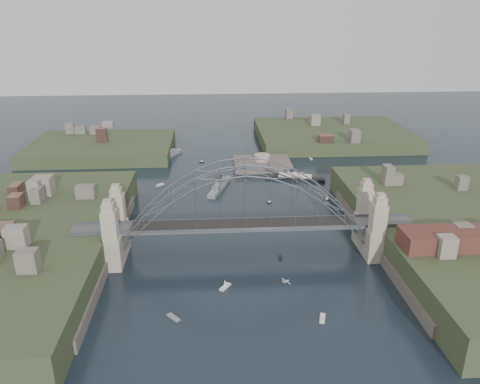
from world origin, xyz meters
The scene contains 27 objects.
ground centered at (0.00, 0.00, 0.00)m, with size 500.00×500.00×0.00m, color black.
bridge centered at (0.00, 0.00, 12.32)m, with size 84.00×13.80×24.60m.
shore_west centered at (-57.32, 0.00, 1.97)m, with size 50.50×90.00×12.00m.
shore_east centered at (57.32, 0.00, 1.97)m, with size 50.50×90.00×12.00m.
headland_nw centered at (-55.00, 95.00, 0.50)m, with size 60.00×45.00×9.00m, color #333E23.
headland_ne centered at (50.00, 110.00, 0.75)m, with size 70.00×55.00×9.50m, color #333E23.
fort_island centered at (12.00, 70.00, -0.34)m, with size 22.00×16.00×9.40m.
wharf_shed centered at (44.00, -14.00, 10.00)m, with size 20.00×8.00×4.00m, color #592D26.
finger_pier centered at (39.00, -28.00, 0.70)m, with size 4.00×22.00×1.40m, color #4A4A4D.
naval_cruiser_near centered at (-5.17, 47.68, 0.94)m, with size 8.77×20.04×6.06m.
naval_cruiser_far centered at (-25.56, 87.28, 0.93)m, with size 10.03×16.94×5.97m.
ocean_liner centered at (22.51, 54.89, 0.83)m, with size 21.69×9.25×5.35m.
aeroplane centered at (6.97, -21.06, 4.94)m, with size 1.66×2.53×0.40m.
small_boat_a centered at (-12.84, 18.55, 0.88)m, with size 1.40×2.46×2.38m.
small_boat_b centered at (10.33, 33.32, 0.30)m, with size 1.73×1.05×1.43m.
small_boat_c centered at (-5.42, -14.88, 0.70)m, with size 2.79×3.38×2.38m.
small_boat_d centered at (29.47, 34.98, 0.95)m, with size 1.85×1.85×2.38m.
small_boat_e centered at (-26.05, 51.75, 0.28)m, with size 3.46×3.61×1.43m.
small_boat_f centered at (4.39, 53.82, 0.15)m, with size 0.65×1.55×0.45m.
small_boat_g centered at (13.54, -27.52, 0.15)m, with size 1.85×3.25×0.45m.
small_boat_h centered at (-11.77, 78.39, 0.29)m, with size 1.93×1.36×1.43m.
small_boat_i centered at (34.02, 13.12, 0.92)m, with size 1.01×2.11×2.38m.
small_boat_j centered at (-16.14, -25.36, 0.15)m, with size 2.94×3.16×0.45m.
small_boat_k centered at (5.26, 101.62, 0.15)m, with size 1.18×2.08×0.45m.
small_boat_l centered at (-43.12, 31.96, 0.29)m, with size 1.06×2.34×1.43m.
small_boat_m centered at (8.75, -2.66, 0.15)m, with size 1.15×2.34×0.45m.
small_boat_n centered at (33.59, 80.27, 0.15)m, with size 1.07×2.50×0.45m.
Camera 1 is at (-7.86, -103.74, 57.04)m, focal length 34.85 mm.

